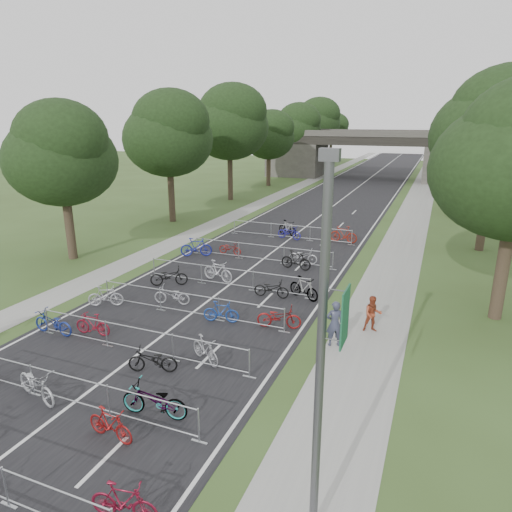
{
  "coord_description": "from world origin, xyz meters",
  "views": [
    {
      "loc": [
        10.09,
        -5.71,
        8.68
      ],
      "look_at": [
        0.66,
        17.53,
        1.1
      ],
      "focal_mm": 32.0,
      "sensor_mm": 36.0,
      "label": 1
    }
  ],
  "objects": [
    {
      "name": "tree_left_3",
      "position": [
        -11.39,
        51.93,
        6.49
      ],
      "size": [
        6.72,
        6.72,
        10.25
      ],
      "color": "#33261C",
      "rests_on": "ground"
    },
    {
      "name": "tree_left_1",
      "position": [
        -11.39,
        27.93,
        7.3
      ],
      "size": [
        7.56,
        7.56,
        11.53
      ],
      "color": "#33261C",
      "rests_on": "ground"
    },
    {
      "name": "tree_right_3",
      "position": [
        13.11,
        51.93,
        6.92
      ],
      "size": [
        7.17,
        7.17,
        10.93
      ],
      "color": "#33261C",
      "rests_on": "ground"
    },
    {
      "name": "overpass_bridge",
      "position": [
        0.0,
        65.0,
        3.53
      ],
      "size": [
        31.0,
        8.0,
        7.05
      ],
      "color": "#423F3B",
      "rests_on": "ground"
    },
    {
      "name": "tree_left_0",
      "position": [
        -11.39,
        15.93,
        6.49
      ],
      "size": [
        6.72,
        6.72,
        10.25
      ],
      "color": "#33261C",
      "rests_on": "ground"
    },
    {
      "name": "bike_20",
      "position": [
        -4.3,
        19.37,
        0.62
      ],
      "size": [
        2.11,
        1.41,
        1.24
      ],
      "primitive_type": "imported",
      "rotation": [
        0.0,
        0.0,
        2.01
      ],
      "color": "navy",
      "rests_on": "ground"
    },
    {
      "name": "bike_10",
      "position": [
        1.28,
        6.23,
        0.47
      ],
      "size": [
        1.87,
        1.18,
        0.93
      ],
      "primitive_type": "imported",
      "rotation": [
        0.0,
        0.0,
        5.06
      ],
      "color": "black",
      "rests_on": "ground"
    },
    {
      "name": "lamppost",
      "position": [
        8.33,
        2.0,
        4.28
      ],
      "size": [
        0.61,
        0.65,
        8.21
      ],
      "color": "#4C4C51",
      "rests_on": "ground"
    },
    {
      "name": "barrier_row_2",
      "position": [
        0.0,
        7.2,
        0.55
      ],
      "size": [
        9.7,
        0.08,
        1.1
      ],
      "color": "#A8ACB1",
      "rests_on": "ground"
    },
    {
      "name": "bike_5",
      "position": [
        -1.2,
        3.45,
        0.54
      ],
      "size": [
        2.19,
        1.26,
        1.09
      ],
      "primitive_type": "imported",
      "rotation": [
        0.0,
        0.0,
        1.3
      ],
      "color": "#A2A4A9",
      "rests_on": "ground"
    },
    {
      "name": "bike_15",
      "position": [
        4.25,
        11.32,
        0.5
      ],
      "size": [
        2.01,
        1.06,
        1.01
      ],
      "primitive_type": "imported",
      "rotation": [
        0.0,
        0.0,
        1.79
      ],
      "color": "maroon",
      "rests_on": "ground"
    },
    {
      "name": "bike_16",
      "position": [
        -2.98,
        14.02,
        0.53
      ],
      "size": [
        2.09,
        1.58,
        1.05
      ],
      "primitive_type": "imported",
      "rotation": [
        0.0,
        0.0,
        2.07
      ],
      "color": "black",
      "rests_on": "ground"
    },
    {
      "name": "bike_3",
      "position": [
        4.3,
        0.71,
        0.49
      ],
      "size": [
        1.69,
        0.72,
        0.99
      ],
      "primitive_type": "imported",
      "rotation": [
        0.0,
        0.0,
        1.73
      ],
      "color": "maroon",
      "rests_on": "ground"
    },
    {
      "name": "barrier_row_5",
      "position": [
        0.0,
        20.0,
        0.55
      ],
      "size": [
        9.7,
        0.08,
        1.1
      ],
      "color": "#A8ACB1",
      "rests_on": "ground"
    },
    {
      "name": "bike_6",
      "position": [
        2.24,
        2.78,
        0.49
      ],
      "size": [
        1.66,
        0.63,
        0.97
      ],
      "primitive_type": "imported",
      "rotation": [
        0.0,
        0.0,
        1.46
      ],
      "color": "maroon",
      "rests_on": "ground"
    },
    {
      "name": "bike_18",
      "position": [
        2.74,
        14.5,
        0.47
      ],
      "size": [
        1.85,
        0.78,
        0.95
      ],
      "primitive_type": "imported",
      "rotation": [
        0.0,
        0.0,
        1.66
      ],
      "color": "black",
      "rests_on": "ground"
    },
    {
      "name": "bike_11",
      "position": [
        2.68,
        7.57,
        0.5
      ],
      "size": [
        1.69,
        1.23,
        1.0
      ],
      "primitive_type": "imported",
      "rotation": [
        0.0,
        0.0,
        1.06
      ],
      "color": "gray",
      "rests_on": "ground"
    },
    {
      "name": "tree_left_4",
      "position": [
        -11.39,
        63.93,
        7.3
      ],
      "size": [
        7.56,
        7.56,
        11.53
      ],
      "color": "#33261C",
      "rests_on": "ground"
    },
    {
      "name": "tree_left_6",
      "position": [
        -11.39,
        87.93,
        6.49
      ],
      "size": [
        6.72,
        6.72,
        10.25
      ],
      "color": "#33261C",
      "rests_on": "ground"
    },
    {
      "name": "lane_markings",
      "position": [
        0.0,
        50.0,
        0.0
      ],
      "size": [
        0.12,
        140.0,
        0.0
      ],
      "primitive_type": "cube",
      "color": "silver",
      "rests_on": "ground"
    },
    {
      "name": "bike_22",
      "position": [
        2.55,
        19.23,
        0.57
      ],
      "size": [
        1.96,
        0.75,
        1.15
      ],
      "primitive_type": "imported",
      "rotation": [
        0.0,
        0.0,
        1.46
      ],
      "color": "black",
      "rests_on": "ground"
    },
    {
      "name": "bike_8",
      "position": [
        -4.3,
        7.2,
        0.51
      ],
      "size": [
        1.97,
        0.7,
        1.03
      ],
      "primitive_type": "imported",
      "rotation": [
        0.0,
        0.0,
        4.7
      ],
      "color": "navy",
      "rests_on": "ground"
    },
    {
      "name": "tree_left_5",
      "position": [
        -11.39,
        75.93,
        8.12
      ],
      "size": [
        8.4,
        8.4,
        12.81
      ],
      "color": "#33261C",
      "rests_on": "ground"
    },
    {
      "name": "tree_right_1",
      "position": [
        13.11,
        27.93,
        7.9
      ],
      "size": [
        8.18,
        8.18,
        12.47
      ],
      "color": "#33261C",
      "rests_on": "ground"
    },
    {
      "name": "tree_right_6",
      "position": [
        13.11,
        87.93,
        6.92
      ],
      "size": [
        7.17,
        7.17,
        10.93
      ],
      "color": "#33261C",
      "rests_on": "ground"
    },
    {
      "name": "bike_9",
      "position": [
        -2.71,
        7.77,
        0.49
      ],
      "size": [
        1.66,
        0.61,
        0.97
      ],
      "primitive_type": "imported",
      "rotation": [
        0.0,
        0.0,
        4.81
      ],
      "color": "maroon",
      "rests_on": "ground"
    },
    {
      "name": "bike_27",
      "position": [
        3.92,
        26.44,
        0.61
      ],
      "size": [
        2.09,
        0.79,
        1.22
      ],
      "primitive_type": "imported",
      "rotation": [
        0.0,
        0.0,
        4.6
      ],
      "color": "maroon",
      "rests_on": "ground"
    },
    {
      "name": "bike_17",
      "position": [
        -0.84,
        15.62,
        0.59
      ],
      "size": [
        2.04,
        0.95,
        1.18
      ],
      "primitive_type": "imported",
      "rotation": [
        0.0,
        0.0,
        1.36
      ],
      "color": "#AFAFB7",
      "rests_on": "ground"
    },
    {
      "name": "bike_21",
      "position": [
        -2.41,
        20.55,
        0.44
      ],
      "size": [
        1.72,
        0.76,
        0.88
      ],
      "primitive_type": "imported",
      "rotation": [
        0.0,
        0.0,
        1.46
      ],
      "color": "maroon",
      "rests_on": "ground"
    },
    {
      "name": "barrier_row_1",
      "position": [
        0.0,
        3.6,
        0.55
      ],
      "size": [
        9.7,
        0.08,
        1.1
      ],
      "color": "#A8ACB1",
      "rests_on": "ground"
    },
    {
      "name": "pedestrian_a",
      "position": [
        6.8,
        10.63,
        0.94
      ],
      "size": [
        0.82,
        0.71,
        1.88
      ],
      "primitive_type": "imported",
      "rotation": [
        0.0,
        0.0,
        3.6
      ],
      "color": "#31344A",
      "rests_on": "ground"
    },
    {
      "name": "barrier_row_3",
      "position": [
        0.0,
        11.0,
        0.55
      ],
      "size": [
        9.7,
        0.08,
        1.1
      ],
      "color": "#A8ACB1",
      "rests_on": "ground"
    },
    {
      "name": "bike_13",
      "position": [
        -1.43,
        11.83,
        0.47
      ],
      "size": [
        1.88,
        0.99,
        0.94
      ],
      "primitive_type": "imported",
      "rotation": [
        0.0,
        0.0,
        4.93
      ],
      "color": "#A5A5AD",
      "rests_on": "ground"
    },
    {
      "name": "barrier_row_6",
      "position": [
        0.0,
        26.0,
        0.55
      ],
      "size": [
        9.7,
        0.08,
        1.1
      ],
      "color": "#A8ACB1",
      "rests_on": "ground"
    },
    {
      "name": "pedestrian_b",
      "position": [
        8.01,
        12.49,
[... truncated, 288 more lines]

